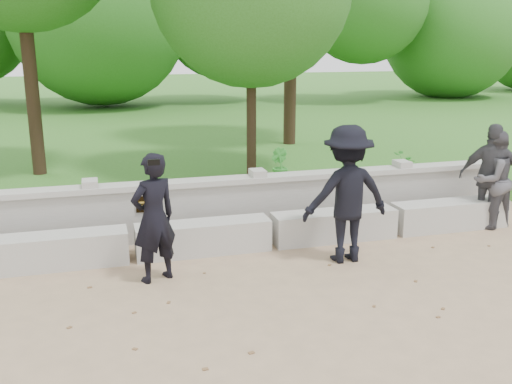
% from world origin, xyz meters
% --- Properties ---
extents(ground, '(80.00, 80.00, 0.00)m').
position_xyz_m(ground, '(0.00, 0.00, 0.00)').
color(ground, tan).
rests_on(ground, ground).
extents(lawn, '(40.00, 22.00, 0.25)m').
position_xyz_m(lawn, '(0.00, 14.00, 0.12)').
color(lawn, '#32611F').
rests_on(lawn, ground).
extents(concrete_bench, '(11.90, 0.45, 0.45)m').
position_xyz_m(concrete_bench, '(0.00, 1.90, 0.22)').
color(concrete_bench, '#B3B1A9').
rests_on(concrete_bench, ground).
extents(parapet_wall, '(12.50, 0.35, 0.90)m').
position_xyz_m(parapet_wall, '(0.00, 2.60, 0.46)').
color(parapet_wall, '#A8A69F').
rests_on(parapet_wall, ground).
extents(man_main, '(0.70, 0.66, 1.63)m').
position_xyz_m(man_main, '(0.24, 1.10, 0.81)').
color(man_main, black).
rests_on(man_main, ground).
extents(visitor_left, '(0.89, 0.77, 1.57)m').
position_xyz_m(visitor_left, '(5.65, 1.80, 0.79)').
color(visitor_left, '#48474D').
rests_on(visitor_left, ground).
extents(visitor_mid, '(1.21, 0.71, 1.86)m').
position_xyz_m(visitor_mid, '(2.81, 1.10, 0.93)').
color(visitor_mid, black).
rests_on(visitor_mid, ground).
extents(visitor_right, '(1.04, 0.91, 1.68)m').
position_xyz_m(visitor_right, '(5.65, 1.80, 0.84)').
color(visitor_right, '#3A3A3E').
rests_on(visitor_right, ground).
extents(shrub_b, '(0.40, 0.45, 0.68)m').
position_xyz_m(shrub_b, '(3.01, 4.63, 0.59)').
color(shrub_b, '#338A2E').
rests_on(shrub_b, lawn).
extents(shrub_c, '(0.59, 0.54, 0.55)m').
position_xyz_m(shrub_c, '(5.54, 4.21, 0.52)').
color(shrub_c, '#338A2E').
rests_on(shrub_c, lawn).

